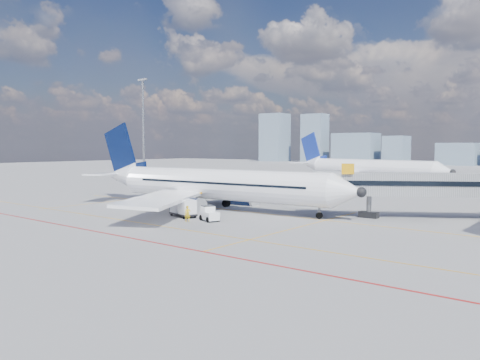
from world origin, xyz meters
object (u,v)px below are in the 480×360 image
object	(u,v)px
main_aircraft	(210,184)
baggage_tug	(209,214)
belt_loader	(181,204)
cargo_dolly	(183,207)
second_aircraft	(365,169)
ramp_worker	(188,214)

from	to	relation	value
main_aircraft	baggage_tug	size ratio (longest dim) A/B	15.10
main_aircraft	belt_loader	size ratio (longest dim) A/B	7.03
main_aircraft	cargo_dolly	xyz separation A→B (m)	(2.48, -7.36, -2.07)
main_aircraft	second_aircraft	bearing A→B (deg)	88.65
main_aircraft	belt_loader	distance (m)	4.64
baggage_tug	cargo_dolly	distance (m)	4.44
second_aircraft	belt_loader	distance (m)	58.68
baggage_tug	belt_loader	world-z (taller)	belt_loader
ramp_worker	cargo_dolly	bearing A→B (deg)	92.85
ramp_worker	belt_loader	bearing A→B (deg)	89.00
second_aircraft	ramp_worker	bearing A→B (deg)	-67.50
main_aircraft	baggage_tug	world-z (taller)	main_aircraft
main_aircraft	second_aircraft	distance (m)	56.73
main_aircraft	belt_loader	world-z (taller)	main_aircraft
second_aircraft	belt_loader	size ratio (longest dim) A/B	7.10
main_aircraft	baggage_tug	xyz separation A→B (m)	(6.89, -7.71, -2.41)
second_aircraft	cargo_dolly	distance (m)	64.28
belt_loader	second_aircraft	bearing A→B (deg)	77.34
baggage_tug	ramp_worker	xyz separation A→B (m)	(-1.36, -1.98, 0.08)
ramp_worker	baggage_tug	bearing A→B (deg)	5.53
main_aircraft	ramp_worker	xyz separation A→B (m)	(5.52, -9.69, -2.33)
second_aircraft	main_aircraft	bearing A→B (deg)	-71.79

